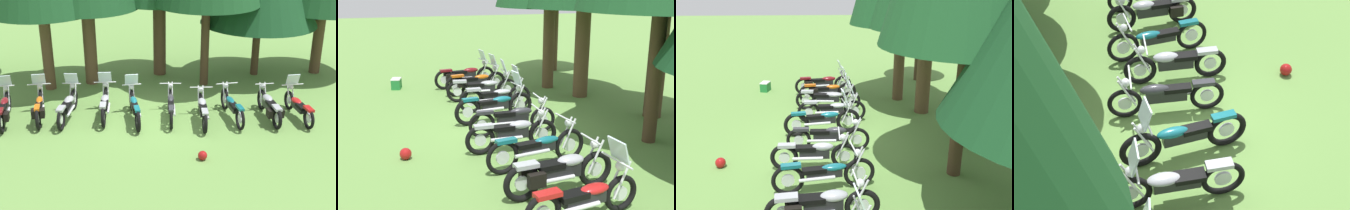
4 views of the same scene
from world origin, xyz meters
The scene contains 12 objects.
ground_plane centered at (0.00, 0.00, 0.00)m, with size 80.00×80.00×0.00m, color #608C42.
motorcycle_0 centered at (-4.79, -0.07, 0.47)m, with size 0.75×2.36×1.38m.
motorcycle_1 centered at (-3.69, 0.10, 0.46)m, with size 0.79×2.26×1.38m.
motorcycle_2 centered at (-2.77, 0.16, 0.47)m, with size 0.64×2.38×1.37m.
motorcycle_3 centered at (-1.56, 0.27, 0.47)m, with size 0.76×2.29×1.38m.
motorcycle_4 centered at (-0.56, -0.03, 0.47)m, with size 0.67×2.37×1.39m.
motorcycle_5 centered at (0.64, 0.12, 0.45)m, with size 0.72×2.32×1.00m.
motorcycle_6 centered at (1.66, -0.24, 0.45)m, with size 0.75×2.22×1.01m.
motorcycle_7 centered at (2.66, 0.01, 0.45)m, with size 0.75×2.35×1.02m.
motorcycle_8 centered at (3.89, -0.07, 0.46)m, with size 0.71×2.27×1.01m.
picnic_cooler centered at (-5.30, -2.54, 0.20)m, with size 0.54×0.42×0.40m.
dropped_helmet centered at (1.43, -2.67, 0.13)m, with size 0.27×0.27×0.27m, color maroon.
Camera 3 is at (9.91, 0.06, 4.58)m, focal length 38.99 mm.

